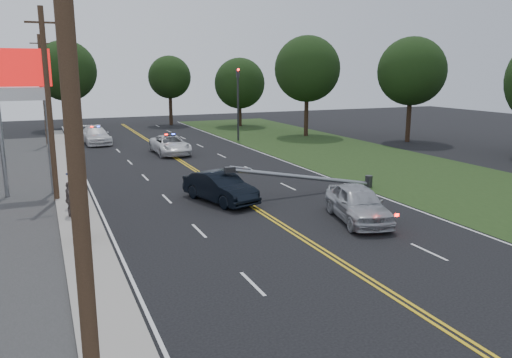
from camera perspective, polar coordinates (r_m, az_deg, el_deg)
name	(u,v)px	position (r m, az deg, el deg)	size (l,w,h in m)	color
ground	(319,249)	(19.97, 7.23, -7.90)	(120.00, 120.00, 0.00)	black
sidewalk	(76,207)	(26.99, -19.93, -3.04)	(1.80, 70.00, 0.12)	gray
grass_verge	(417,173)	(35.54, 17.91, 0.61)	(12.00, 80.00, 0.01)	#1E3213
centerline_yellow	(230,192)	(28.64, -2.94, -1.53)	(0.36, 80.00, 0.00)	gold
pylon_sign	(21,87)	(30.10, -25.32, 9.52)	(3.20, 0.35, 8.00)	gray
traffic_signal	(238,98)	(49.52, -2.07, 9.27)	(0.28, 0.41, 7.05)	#2D2D30
fallen_streetlight	(312,178)	(28.40, 6.40, 0.17)	(9.36, 0.44, 1.91)	#2D2D30
utility_pole_near	(78,188)	(8.29, -19.67, -0.95)	(1.60, 0.28, 10.00)	#382619
utility_pole_mid	(49,105)	(28.14, -22.59, 7.77)	(1.60, 0.28, 10.00)	#382619
utility_pole_far	(43,90)	(50.11, -23.13, 9.34)	(1.60, 0.28, 10.00)	#382619
tree_6	(66,71)	(63.14, -20.91, 11.46)	(6.99, 6.99, 10.26)	black
tree_7	(170,77)	(64.45, -9.85, 11.38)	(5.29, 5.29, 8.63)	black
tree_8	(240,83)	(62.31, -1.88, 10.87)	(6.18, 6.18, 8.34)	black
tree_9	(307,69)	(53.15, 5.88, 12.40)	(6.80, 6.80, 10.37)	black
tree_13	(412,71)	(50.65, 17.37, 11.66)	(6.46, 6.46, 9.98)	black
crashed_sedan	(220,187)	(26.51, -4.13, -0.94)	(1.69, 4.84, 1.59)	black
waiting_sedan	(358,203)	(23.59, 11.57, -2.73)	(1.99, 4.94, 1.68)	#AFB2B8
emergency_a	(170,145)	(42.29, -9.78, 3.88)	(2.54, 5.51, 1.53)	silver
emergency_b	(96,135)	(49.74, -17.85, 4.76)	(2.24, 5.51, 1.60)	silver
bystander_a	(82,217)	(21.12, -19.24, -4.16)	(0.73, 0.48, 2.01)	#24252B
bystander_b	(81,219)	(21.73, -19.40, -4.32)	(0.77, 0.60, 1.58)	silver
bystander_c	(74,188)	(26.59, -20.07, -0.95)	(1.27, 0.73, 1.97)	#1B2344
bystander_d	(70,199)	(24.93, -20.52, -2.18)	(0.98, 0.41, 1.68)	#5B4D48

